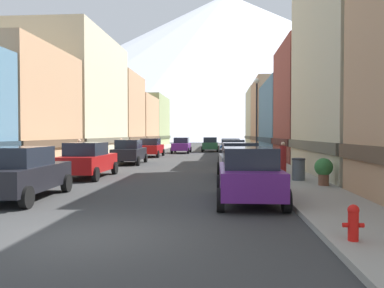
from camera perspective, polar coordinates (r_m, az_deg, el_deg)
ground_plane at (r=8.86m, az=-15.38°, el=-13.01°), size 400.00×400.00×0.00m
sidewalk_left at (r=44.09m, az=-7.72°, el=-1.28°), size 2.50×100.00×0.15m
sidewalk_right at (r=43.26m, az=8.71°, el=-1.34°), size 2.50×100.00×0.15m
storefront_left_2 at (r=38.64m, az=-17.49°, el=6.32°), size 7.99×13.71×11.35m
storefront_left_3 at (r=50.25m, az=-13.06°, el=4.29°), size 9.35×9.68×9.69m
storefront_left_4 at (r=60.80m, az=-9.80°, el=3.06°), size 9.02×11.23×8.04m
storefront_left_5 at (r=73.17m, az=-7.70°, el=3.26°), size 9.82×13.60×9.23m
storefront_right_1 at (r=22.44m, az=26.47°, el=9.58°), size 7.81×10.45×11.20m
storefront_right_2 at (r=31.82m, az=21.19°, el=5.33°), size 9.53×8.26×9.09m
storefront_right_3 at (r=42.05m, az=15.34°, el=3.47°), size 7.21×12.73×7.66m
storefront_right_4 at (r=54.84m, az=13.43°, el=4.00°), size 8.51×11.96×9.59m
storefront_right_5 at (r=67.26m, az=11.11°, el=3.62°), size 7.08×12.81×9.77m
car_left_0 at (r=14.22m, az=-23.90°, el=-3.92°), size 2.22×4.47×1.78m
car_left_1 at (r=20.18m, az=-15.15°, el=-2.27°), size 2.08×4.41×1.78m
car_left_2 at (r=28.70m, az=-9.23°, el=-1.13°), size 2.19×4.46×1.78m
car_left_3 at (r=37.39m, az=-6.06°, el=-0.51°), size 2.08×4.41×1.78m
car_right_0 at (r=12.60m, az=8.37°, el=-4.49°), size 2.10×4.42×1.78m
car_right_1 at (r=19.33m, az=6.94°, el=-2.39°), size 2.22×4.47×1.78m
car_right_2 at (r=28.33m, az=6.08°, el=-1.15°), size 2.18×4.45×1.78m
car_right_3 at (r=35.61m, az=5.71°, el=-0.61°), size 2.16×4.44×1.78m
car_driving_0 at (r=44.32m, az=-1.56°, el=-0.18°), size 2.06×4.40×1.78m
car_driving_1 at (r=48.21m, az=2.72°, el=-0.05°), size 2.06×4.40×1.78m
fire_hydrant_near at (r=8.20m, az=22.70°, el=-10.50°), size 0.40×0.22×0.70m
trash_bin_right at (r=17.83m, az=15.44°, el=-3.59°), size 0.59×0.59×0.98m
potted_plant_0 at (r=16.31m, az=18.85°, el=-3.54°), size 0.72×0.72×1.09m
pedestrian_0 at (r=21.42m, az=13.27°, el=-2.03°), size 0.36×0.36×1.64m
pedestrian_1 at (r=36.07m, az=-10.43°, el=-0.57°), size 0.36×0.36×1.66m
pedestrian_2 at (r=26.05m, az=-16.31°, el=-1.33°), size 0.36×0.36×1.72m
streetlamp_right at (r=26.91m, az=9.52°, el=5.27°), size 0.36×0.36×5.86m
mountain_backdrop at (r=272.16m, az=5.17°, el=11.41°), size 342.96×342.96×98.03m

